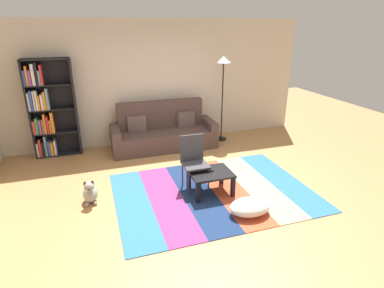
{
  "coord_description": "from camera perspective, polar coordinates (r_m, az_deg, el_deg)",
  "views": [
    {
      "loc": [
        -1.5,
        -4.37,
        2.6
      ],
      "look_at": [
        0.07,
        0.39,
        0.65
      ],
      "focal_mm": 29.27,
      "sensor_mm": 36.0,
      "label": 1
    }
  ],
  "objects": [
    {
      "name": "back_wall",
      "position": [
        7.19,
        -6.07,
        11.1
      ],
      "size": [
        6.8,
        0.1,
        2.7
      ],
      "primitive_type": "cube",
      "color": "beige",
      "rests_on": "ground_plane"
    },
    {
      "name": "standing_lamp",
      "position": [
        7.11,
        5.72,
        13.1
      ],
      "size": [
        0.32,
        0.32,
        1.92
      ],
      "color": "black",
      "rests_on": "ground_plane"
    },
    {
      "name": "tv_remote",
      "position": [
        5.08,
        3.44,
        -4.6
      ],
      "size": [
        0.05,
        0.15,
        0.02
      ],
      "primitive_type": "cube",
      "rotation": [
        0.0,
        0.0,
        0.03
      ],
      "color": "black",
      "rests_on": "coffee_table"
    },
    {
      "name": "couch",
      "position": [
        6.93,
        -5.24,
        2.08
      ],
      "size": [
        2.26,
        0.8,
        1.0
      ],
      "color": "#4C3833",
      "rests_on": "ground_plane"
    },
    {
      "name": "pouf",
      "position": [
        4.67,
        10.51,
        -11.19
      ],
      "size": [
        0.62,
        0.42,
        0.22
      ],
      "primitive_type": "ellipsoid",
      "color": "white",
      "rests_on": "rug"
    },
    {
      "name": "folding_chair",
      "position": [
        5.13,
        0.3,
        -2.48
      ],
      "size": [
        0.4,
        0.4,
        0.9
      ],
      "rotation": [
        0.0,
        0.0,
        -0.57
      ],
      "color": "#38383D",
      "rests_on": "ground_plane"
    },
    {
      "name": "rug",
      "position": [
        5.21,
        3.92,
        -8.71
      ],
      "size": [
        3.15,
        2.29,
        0.01
      ],
      "color": "teal",
      "rests_on": "ground_plane"
    },
    {
      "name": "dog",
      "position": [
        5.1,
        -18.08,
        -8.46
      ],
      "size": [
        0.22,
        0.35,
        0.4
      ],
      "color": "#9E998E",
      "rests_on": "ground_plane"
    },
    {
      "name": "coffee_table",
      "position": [
        5.05,
        3.39,
        -5.78
      ],
      "size": [
        0.67,
        0.53,
        0.37
      ],
      "color": "black",
      "rests_on": "rug"
    },
    {
      "name": "ground_plane",
      "position": [
        5.3,
        0.58,
        -8.13
      ],
      "size": [
        14.0,
        14.0,
        0.0
      ],
      "primitive_type": "plane",
      "color": "#B27F4C"
    },
    {
      "name": "bookshelf",
      "position": [
        6.93,
        -24.93,
        5.52
      ],
      "size": [
        0.9,
        0.28,
        1.97
      ],
      "color": "black",
      "rests_on": "ground_plane"
    }
  ]
}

